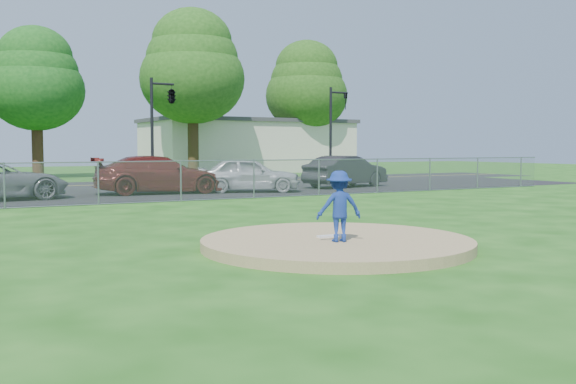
% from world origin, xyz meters
% --- Properties ---
extents(ground, '(120.00, 120.00, 0.00)m').
position_xyz_m(ground, '(0.00, 10.00, 0.00)').
color(ground, '#184F11').
rests_on(ground, ground).
extents(pitchers_mound, '(5.40, 5.40, 0.20)m').
position_xyz_m(pitchers_mound, '(0.00, 0.00, 0.10)').
color(pitchers_mound, '#A08558').
rests_on(pitchers_mound, ground).
extents(pitching_rubber, '(0.60, 0.15, 0.04)m').
position_xyz_m(pitching_rubber, '(0.00, 0.20, 0.22)').
color(pitching_rubber, white).
rests_on(pitching_rubber, pitchers_mound).
extents(chain_link_fence, '(40.00, 0.06, 1.50)m').
position_xyz_m(chain_link_fence, '(0.00, 12.00, 0.75)').
color(chain_link_fence, gray).
rests_on(chain_link_fence, ground).
extents(parking_lot, '(50.00, 8.00, 0.01)m').
position_xyz_m(parking_lot, '(0.00, 16.50, 0.01)').
color(parking_lot, black).
rests_on(parking_lot, ground).
extents(street, '(60.00, 7.00, 0.01)m').
position_xyz_m(street, '(0.00, 24.00, 0.00)').
color(street, black).
rests_on(street, ground).
extents(commercial_building, '(16.40, 9.40, 4.30)m').
position_xyz_m(commercial_building, '(16.00, 38.00, 2.16)').
color(commercial_building, beige).
rests_on(commercial_building, ground).
extents(tree_center, '(6.16, 6.16, 9.84)m').
position_xyz_m(tree_center, '(-1.00, 34.00, 6.47)').
color(tree_center, '#3B2115').
rests_on(tree_center, ground).
extents(tree_right, '(7.28, 7.28, 11.63)m').
position_xyz_m(tree_right, '(9.00, 32.00, 7.65)').
color(tree_right, '#352513').
rests_on(tree_right, ground).
extents(tree_far_right, '(6.72, 6.72, 10.74)m').
position_xyz_m(tree_far_right, '(20.00, 35.00, 7.06)').
color(tree_far_right, '#3A2615').
rests_on(tree_far_right, ground).
extents(traffic_signal_center, '(1.42, 2.48, 5.60)m').
position_xyz_m(traffic_signal_center, '(3.97, 22.00, 4.61)').
color(traffic_signal_center, black).
rests_on(traffic_signal_center, ground).
extents(traffic_signal_right, '(1.28, 0.20, 5.60)m').
position_xyz_m(traffic_signal_right, '(14.24, 22.00, 3.36)').
color(traffic_signal_right, black).
rests_on(traffic_signal_right, ground).
extents(pitcher, '(0.98, 0.72, 1.36)m').
position_xyz_m(pitcher, '(-0.22, -0.41, 0.88)').
color(pitcher, navy).
rests_on(pitcher, pitchers_mound).
extents(parked_car_darkred, '(5.85, 2.95, 1.63)m').
position_xyz_m(parked_car_darkred, '(1.58, 16.33, 0.83)').
color(parked_car_darkred, maroon).
rests_on(parked_car_darkred, parking_lot).
extents(parked_car_pearl, '(4.93, 3.56, 1.56)m').
position_xyz_m(parked_car_pearl, '(5.36, 15.33, 0.79)').
color(parked_car_pearl, silver).
rests_on(parked_car_pearl, parking_lot).
extents(parked_car_charcoal, '(5.05, 2.88, 1.57)m').
position_xyz_m(parked_car_charcoal, '(11.17, 16.16, 0.80)').
color(parked_car_charcoal, '#252528').
rests_on(parked_car_charcoal, parking_lot).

